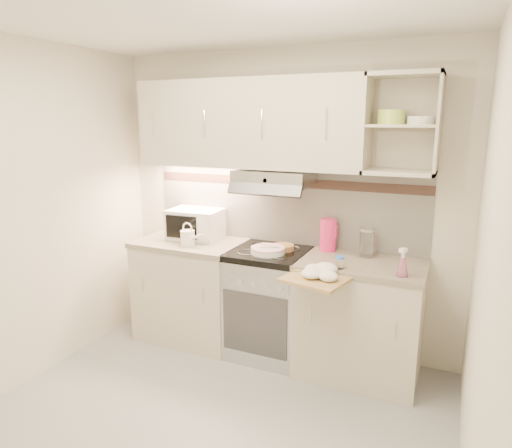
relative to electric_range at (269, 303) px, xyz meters
name	(u,v)px	position (x,y,z in m)	size (l,w,h in m)	color
ground	(202,430)	(0.00, -1.10, -0.45)	(3.00, 3.00, 0.00)	gray
room_shell	(226,169)	(0.00, -0.73, 1.18)	(3.04, 2.84, 2.52)	beige
base_cabinet_left	(192,291)	(-0.75, 0.00, -0.02)	(0.90, 0.60, 0.86)	beige
worktop_left	(190,243)	(-0.75, 0.00, 0.43)	(0.92, 0.62, 0.04)	gray
base_cabinet_right	(359,321)	(0.75, 0.00, -0.02)	(0.90, 0.60, 0.86)	beige
worktop_right	(362,265)	(0.75, 0.00, 0.43)	(0.92, 0.62, 0.04)	gray
electric_range	(269,303)	(0.00, 0.00, 0.00)	(0.60, 0.60, 0.90)	#B7B7BC
microwave	(196,224)	(-0.76, 0.12, 0.58)	(0.47, 0.37, 0.26)	white
watering_can	(188,237)	(-0.68, -0.13, 0.52)	(0.23, 0.12, 0.20)	white
plate_stack	(268,250)	(0.02, -0.08, 0.47)	(0.27, 0.27, 0.06)	white
bread_loaf	(283,247)	(0.10, 0.06, 0.47)	(0.18, 0.18, 0.04)	#A86D4A
pink_pitcher	(328,235)	(0.43, 0.20, 0.58)	(0.14, 0.13, 0.26)	#F12769
glass_jar	(367,242)	(0.75, 0.15, 0.56)	(0.12, 0.12, 0.23)	white
spice_jar	(340,262)	(0.63, -0.22, 0.50)	(0.06, 0.06, 0.09)	white
spray_bottle	(403,264)	(1.06, -0.21, 0.53)	(0.08, 0.08, 0.21)	pink
cutting_board	(316,279)	(0.52, -0.42, 0.42)	(0.40, 0.36, 0.02)	tan
dish_towel	(321,270)	(0.54, -0.37, 0.47)	(0.29, 0.25, 0.08)	silver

